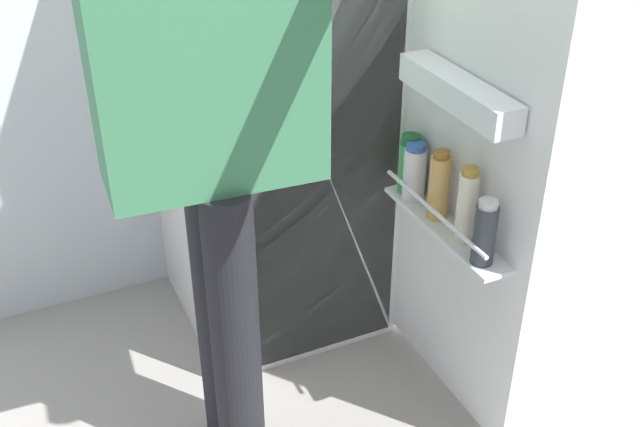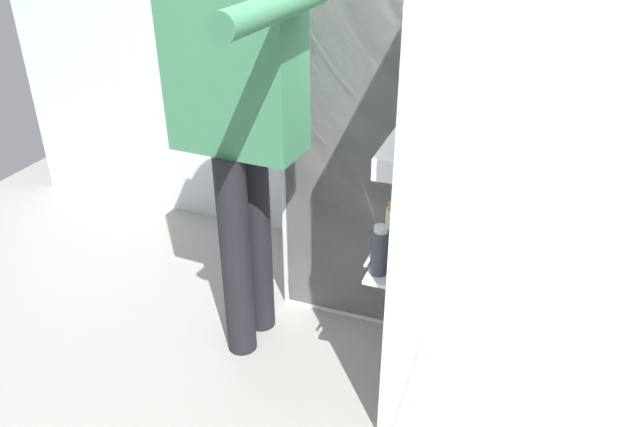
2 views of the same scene
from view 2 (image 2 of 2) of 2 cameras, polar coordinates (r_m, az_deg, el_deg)
ground_plane at (r=2.65m, az=0.80°, el=-12.59°), size 5.14×5.14×0.00m
kitchen_wall at (r=2.92m, az=7.40°, el=18.86°), size 4.40×0.10×2.52m
refrigerator at (r=2.65m, az=5.17°, el=7.85°), size 0.66×1.22×1.63m
person at (r=2.22m, az=-7.48°, el=10.53°), size 0.57×0.82×1.75m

